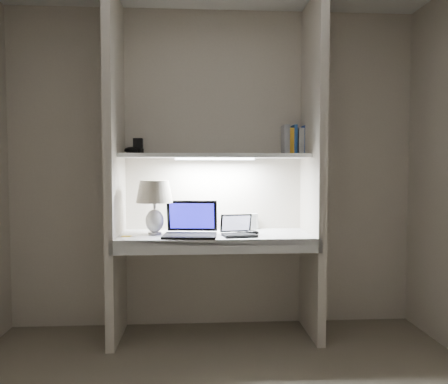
{
  "coord_description": "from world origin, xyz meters",
  "views": [
    {
      "loc": [
        -0.14,
        -1.99,
        1.25
      ],
      "look_at": [
        0.05,
        1.05,
        1.09
      ],
      "focal_mm": 35.0,
      "sensor_mm": 36.0,
      "label": 1
    }
  ],
  "objects": [
    {
      "name": "alcove_panel_right",
      "position": [
        0.73,
        1.23,
        1.25
      ],
      "size": [
        0.06,
        0.55,
        2.5
      ],
      "primitive_type": "cube",
      "color": "beige",
      "rests_on": "floor"
    },
    {
      "name": "cable_coil",
      "position": [
        0.19,
        1.19,
        0.78
      ],
      "size": [
        0.12,
        0.12,
        0.01
      ],
      "primitive_type": "torus",
      "rotation": [
        0.0,
        0.0,
        -0.14
      ],
      "color": "black",
      "rests_on": "desk"
    },
    {
      "name": "book_row",
      "position": [
        0.65,
        1.43,
        1.47
      ],
      "size": [
        0.22,
        0.15,
        0.23
      ],
      "color": "white",
      "rests_on": "shelf"
    },
    {
      "name": "desk",
      "position": [
        0.0,
        1.23,
        0.75
      ],
      "size": [
        1.4,
        0.55,
        0.04
      ],
      "primitive_type": "cube",
      "color": "white",
      "rests_on": "alcove_panel_left"
    },
    {
      "name": "mouse",
      "position": [
        0.26,
        1.14,
        0.79
      ],
      "size": [
        0.12,
        0.09,
        0.04
      ],
      "primitive_type": "ellipsoid",
      "rotation": [
        0.0,
        0.0,
        -0.3
      ],
      "color": "black",
      "rests_on": "desk"
    },
    {
      "name": "laptop_main",
      "position": [
        -0.18,
        1.15,
        0.83
      ],
      "size": [
        0.4,
        0.35,
        0.25
      ],
      "rotation": [
        0.0,
        0.0,
        -0.08
      ],
      "color": "black",
      "rests_on": "desk"
    },
    {
      "name": "sticky_note",
      "position": [
        -0.64,
        1.14,
        0.77
      ],
      "size": [
        0.07,
        0.07,
        0.0
      ],
      "primitive_type": "cube",
      "rotation": [
        0.0,
        0.0,
        -0.17
      ],
      "color": "gold",
      "rests_on": "desk"
    },
    {
      "name": "back_wall",
      "position": [
        0.0,
        1.5,
        1.25
      ],
      "size": [
        3.2,
        0.01,
        2.5
      ],
      "primitive_type": "cube",
      "color": "beige",
      "rests_on": "floor"
    },
    {
      "name": "shelf",
      "position": [
        0.0,
        1.32,
        1.35
      ],
      "size": [
        1.4,
        0.36,
        0.03
      ],
      "primitive_type": "cube",
      "color": "silver",
      "rests_on": "back_wall"
    },
    {
      "name": "shelf_gadget",
      "position": [
        -0.63,
        1.37,
        1.39
      ],
      "size": [
        0.15,
        0.13,
        0.05
      ],
      "primitive_type": "ellipsoid",
      "rotation": [
        0.0,
        0.0,
        -0.35
      ],
      "color": "black",
      "rests_on": "shelf"
    },
    {
      "name": "strip_light",
      "position": [
        0.0,
        1.32,
        1.33
      ],
      "size": [
        0.6,
        0.04,
        0.02
      ],
      "primitive_type": "cube",
      "color": "white",
      "rests_on": "shelf"
    },
    {
      "name": "table_lamp",
      "position": [
        -0.45,
        1.23,
        1.04
      ],
      "size": [
        0.27,
        0.27,
        0.4
      ],
      "color": "white",
      "rests_on": "desk"
    },
    {
      "name": "laptop_netbook",
      "position": [
        0.16,
        1.12,
        0.81
      ],
      "size": [
        0.26,
        0.24,
        0.15
      ],
      "rotation": [
        0.0,
        0.0,
        0.16
      ],
      "color": "black",
      "rests_on": "desk"
    },
    {
      "name": "shelf_box",
      "position": [
        -0.59,
        1.4,
        1.43
      ],
      "size": [
        0.07,
        0.05,
        0.12
      ],
      "primitive_type": "cube",
      "rotation": [
        0.0,
        0.0,
        -0.03
      ],
      "color": "black",
      "rests_on": "shelf"
    },
    {
      "name": "alcove_panel_left",
      "position": [
        -0.73,
        1.23,
        1.25
      ],
      "size": [
        0.06,
        0.55,
        2.5
      ],
      "primitive_type": "cube",
      "color": "beige",
      "rests_on": "floor"
    },
    {
      "name": "desk_apron",
      "position": [
        0.0,
        0.96,
        0.72
      ],
      "size": [
        1.46,
        0.03,
        0.1
      ],
      "primitive_type": "cube",
      "color": "silver",
      "rests_on": "desk"
    },
    {
      "name": "speaker",
      "position": [
        0.3,
        1.45,
        0.83
      ],
      "size": [
        0.11,
        0.09,
        0.13
      ],
      "primitive_type": "cube",
      "rotation": [
        0.0,
        0.0,
        0.42
      ],
      "color": "silver",
      "rests_on": "desk"
    }
  ]
}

